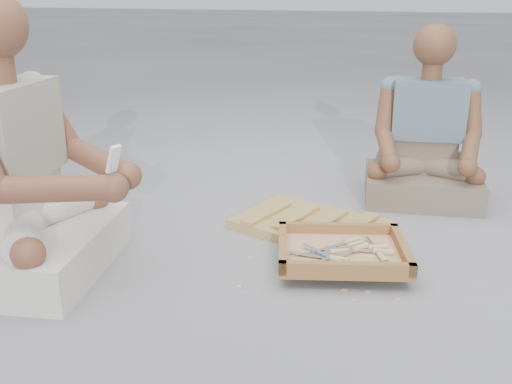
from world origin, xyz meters
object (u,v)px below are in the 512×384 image
at_px(companion, 425,144).
at_px(craftsman, 25,183).
at_px(carved_panel, 312,225).
at_px(tool_tray, 342,252).

bearing_deg(companion, craftsman, 35.26).
height_order(carved_panel, tool_tray, tool_tray).
distance_m(tool_tray, craftsman, 1.17).
relative_size(craftsman, companion, 1.17).
distance_m(craftsman, companion, 1.80).
relative_size(carved_panel, craftsman, 0.63).
bearing_deg(craftsman, companion, 123.19).
height_order(tool_tray, craftsman, craftsman).
relative_size(tool_tray, craftsman, 0.57).
relative_size(carved_panel, companion, 0.74).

